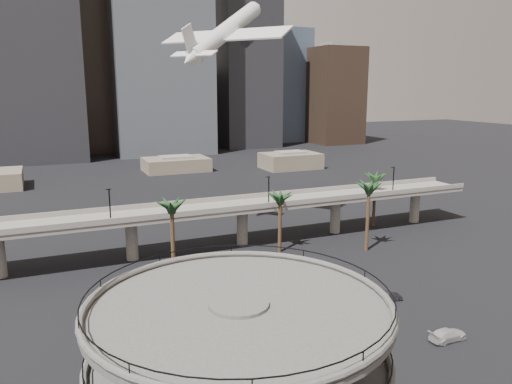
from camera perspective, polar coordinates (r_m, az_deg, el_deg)
name	(u,v)px	position (r m, az deg, el deg)	size (l,w,h in m)	color
parking_ramp	(239,383)	(39.69, -1.92, -21.00)	(22.20, 22.20, 17.35)	#4C4947
overpass	(189,215)	(96.52, -7.67, -2.65)	(130.00, 9.30, 14.70)	slate
palm_trees	(307,193)	(96.88, 5.82, -0.14)	(54.40, 18.40, 14.00)	#4E3721
low_buildings	(140,169)	(182.45, -13.13, 2.58)	(135.00, 27.50, 6.80)	brown
skyline	(124,67)	(255.50, -14.87, 13.67)	(269.00, 86.00, 112.37)	gray
airborne_jet	(226,32)	(114.17, -3.46, 17.80)	(27.75, 27.35, 18.05)	silver
car_a	(216,340)	(64.53, -4.63, -16.53)	(1.69, 4.19, 1.43)	#AC1831
car_b	(388,296)	(78.91, 14.88, -11.44)	(1.42, 4.08, 1.34)	black
car_c	(448,335)	(69.84, 21.07, -14.97)	(2.13, 5.24, 1.52)	beige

